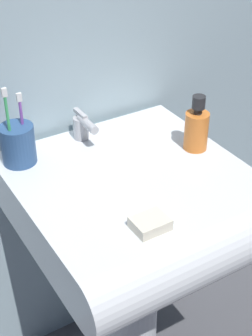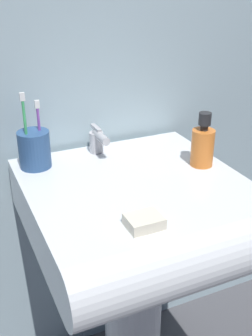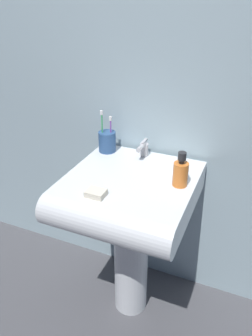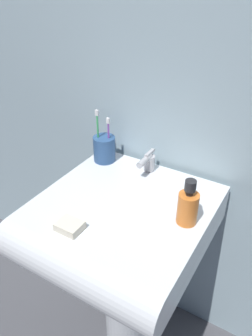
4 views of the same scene
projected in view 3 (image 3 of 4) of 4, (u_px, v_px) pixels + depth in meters
ground_plane at (131, 302)px, 1.72m from camera, size 6.00×6.00×0.00m
wall_back at (159, 57)px, 1.39m from camera, size 5.00×0.05×2.40m
sink_pedestal at (131, 257)px, 1.57m from camera, size 0.16×0.16×0.64m
sink_basin at (127, 195)px, 1.35m from camera, size 0.52×0.57×0.13m
faucet at (143, 149)px, 1.50m from camera, size 0.04×0.11×0.08m
toothbrush_cup at (107, 141)px, 1.54m from camera, size 0.08×0.08×0.20m
soap_bottle at (181, 173)px, 1.27m from camera, size 0.06×0.06×0.14m
bar_soap at (96, 193)px, 1.22m from camera, size 0.07×0.06×0.02m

